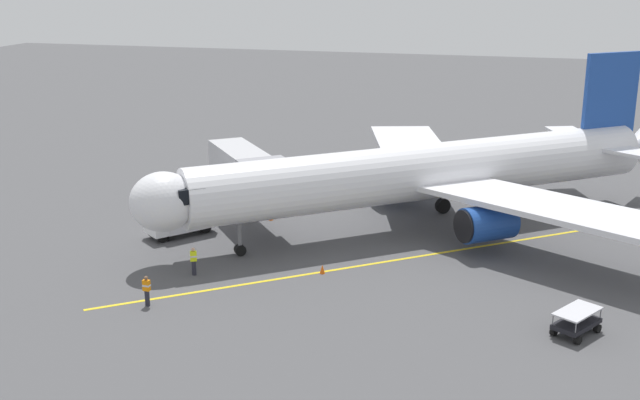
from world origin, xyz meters
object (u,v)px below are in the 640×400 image
box_truck_near_nose (181,215)px  baggage_cart_starboard_side (576,322)px  ground_crew_marshaller (147,290)px  safety_cone_nose_right (271,216)px  ground_crew_wing_walker (194,261)px  safety_cone_wing_port (206,194)px  safety_cone_nose_left (322,269)px  jet_bridge (249,174)px  safety_cone_wing_starboard (222,198)px  baggage_cart_portside (460,151)px  airplane (431,172)px

box_truck_near_nose → baggage_cart_starboard_side: (-25.34, 8.80, -0.73)m
ground_crew_marshaller → baggage_cart_starboard_side: 22.30m
ground_crew_marshaller → safety_cone_nose_right: 16.03m
ground_crew_wing_walker → safety_cone_wing_port: (5.80, -15.46, -0.61)m
ground_crew_wing_walker → safety_cone_nose_right: ground_crew_wing_walker is taller
ground_crew_marshaller → ground_crew_wing_walker: size_ratio=1.00×
baggage_cart_starboard_side → safety_cone_nose_left: 14.96m
ground_crew_marshaller → safety_cone_nose_right: (-1.61, -15.93, -0.61)m
ground_crew_marshaller → safety_cone_nose_left: (-7.88, -6.99, -0.61)m
jet_bridge → safety_cone_nose_left: size_ratio=18.40×
ground_crew_wing_walker → safety_cone_wing_port: 16.52m
safety_cone_wing_port → safety_cone_wing_starboard: same height
jet_bridge → baggage_cart_portside: bearing=-116.1°
airplane → jet_bridge: bearing=13.2°
ground_crew_marshaller → safety_cone_nose_left: 10.55m
ground_crew_marshaller → baggage_cart_portside: 41.01m
airplane → safety_cone_nose_right: 11.88m
safety_cone_nose_right → safety_cone_nose_left: bearing=125.0°
airplane → baggage_cart_starboard_side: bearing=122.5°
safety_cone_nose_right → safety_cone_wing_port: (6.81, -4.29, 0.00)m
box_truck_near_nose → ground_crew_marshaller: bearing=105.7°
box_truck_near_nose → baggage_cart_portside: 31.91m
safety_cone_nose_right → baggage_cart_portside: bearing=-115.7°
ground_crew_wing_walker → safety_cone_nose_left: (-7.27, -2.22, -0.61)m
ground_crew_marshaller → ground_crew_wing_walker: bearing=-97.2°
airplane → safety_cone_wing_port: airplane is taller
baggage_cart_portside → baggage_cart_starboard_side: 37.65m
airplane → jet_bridge: (12.16, 2.85, -0.24)m
baggage_cart_starboard_side → baggage_cart_portside: bearing=-75.5°
safety_cone_nose_left → box_truck_near_nose: bearing=-21.5°
airplane → safety_cone_wing_starboard: size_ratio=62.01×
safety_cone_nose_right → box_truck_near_nose: bearing=43.8°
ground_crew_wing_walker → baggage_cart_portside: size_ratio=0.58×
jet_bridge → box_truck_near_nose: size_ratio=2.10×
safety_cone_wing_port → baggage_cart_starboard_side: bearing=147.1°
jet_bridge → safety_cone_nose_right: jet_bridge is taller
ground_crew_wing_walker → safety_cone_nose_right: (-1.01, -11.17, -0.61)m
box_truck_near_nose → baggage_cart_portside: box_truck_near_nose is taller
baggage_cart_portside → safety_cone_wing_starboard: (16.27, 19.50, -0.38)m
airplane → ground_crew_wing_walker: 17.71m
ground_crew_wing_walker → box_truck_near_nose: box_truck_near_nose is taller
airplane → ground_crew_marshaller: 21.68m
baggage_cart_starboard_side → safety_cone_nose_right: size_ratio=5.36×
ground_crew_wing_walker → baggage_cart_starboard_side: size_ratio=0.58×
ground_crew_marshaller → baggage_cart_portside: bearing=-108.1°
jet_bridge → safety_cone_wing_starboard: (4.20, -5.14, -3.49)m
ground_crew_wing_walker → safety_cone_wing_starboard: (4.15, -14.72, -0.61)m
box_truck_near_nose → safety_cone_wing_starboard: box_truck_near_nose is taller
jet_bridge → safety_cone_nose_left: (-7.22, 7.36, -3.49)m
airplane → ground_crew_wing_walker: bearing=45.5°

